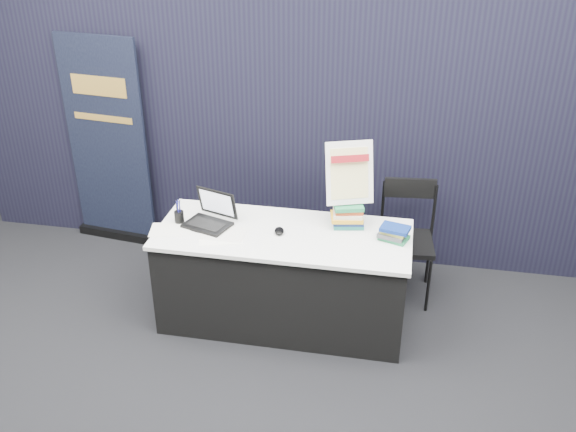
# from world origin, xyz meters

# --- Properties ---
(floor) EXTENTS (8.00, 8.00, 0.00)m
(floor) POSITION_xyz_m (0.00, 0.00, 0.00)
(floor) COLOR black
(floor) RESTS_ON ground
(wall_back) EXTENTS (8.00, 0.02, 3.50)m
(wall_back) POSITION_xyz_m (0.00, 4.00, 1.75)
(wall_back) COLOR beige
(wall_back) RESTS_ON floor
(drape_partition) EXTENTS (6.00, 0.08, 2.40)m
(drape_partition) POSITION_xyz_m (0.00, 1.60, 1.20)
(drape_partition) COLOR black
(drape_partition) RESTS_ON floor
(display_table) EXTENTS (1.80, 0.75, 0.75)m
(display_table) POSITION_xyz_m (0.00, 0.55, 0.38)
(display_table) COLOR black
(display_table) RESTS_ON floor
(laptop) EXTENTS (0.37, 0.34, 0.24)m
(laptop) POSITION_xyz_m (-0.55, 0.58, 0.81)
(laptop) COLOR black
(laptop) RESTS_ON display_table
(mouse) EXTENTS (0.09, 0.12, 0.03)m
(mouse) POSITION_xyz_m (-0.03, 0.54, 0.77)
(mouse) COLOR black
(mouse) RESTS_ON display_table
(brochure_left) EXTENTS (0.32, 0.26, 0.00)m
(brochure_left) POSITION_xyz_m (-0.80, 0.44, 0.75)
(brochure_left) COLOR silver
(brochure_left) RESTS_ON display_table
(brochure_mid) EXTENTS (0.32, 0.23, 0.00)m
(brochure_mid) POSITION_xyz_m (-0.41, 0.46, 0.75)
(brochure_mid) COLOR silver
(brochure_mid) RESTS_ON display_table
(brochure_right) EXTENTS (0.35, 0.29, 0.00)m
(brochure_right) POSITION_xyz_m (-0.41, 0.40, 0.75)
(brochure_right) COLOR white
(brochure_right) RESTS_ON display_table
(pen_cup) EXTENTS (0.09, 0.09, 0.09)m
(pen_cup) POSITION_xyz_m (-0.77, 0.56, 0.79)
(pen_cup) COLOR black
(pen_cup) RESTS_ON display_table
(book_stack_tall) EXTENTS (0.24, 0.20, 0.17)m
(book_stack_tall) POSITION_xyz_m (0.43, 0.74, 0.84)
(book_stack_tall) COLOR #1B675F
(book_stack_tall) RESTS_ON display_table
(book_stack_short) EXTENTS (0.22, 0.19, 0.10)m
(book_stack_short) POSITION_xyz_m (0.77, 0.60, 0.80)
(book_stack_short) COLOR #1E7145
(book_stack_short) RESTS_ON display_table
(info_sign) EXTENTS (0.36, 0.23, 0.46)m
(info_sign) POSITION_xyz_m (0.43, 0.77, 1.14)
(info_sign) COLOR black
(info_sign) RESTS_ON book_stack_tall
(pullup_banner) EXTENTS (0.80, 0.20, 1.86)m
(pullup_banner) POSITION_xyz_m (-1.74, 1.50, 0.82)
(pullup_banner) COLOR black
(pullup_banner) RESTS_ON floor
(stacking_chair) EXTENTS (0.46, 0.46, 0.92)m
(stacking_chair) POSITION_xyz_m (0.86, 1.10, 0.51)
(stacking_chair) COLOR black
(stacking_chair) RESTS_ON floor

